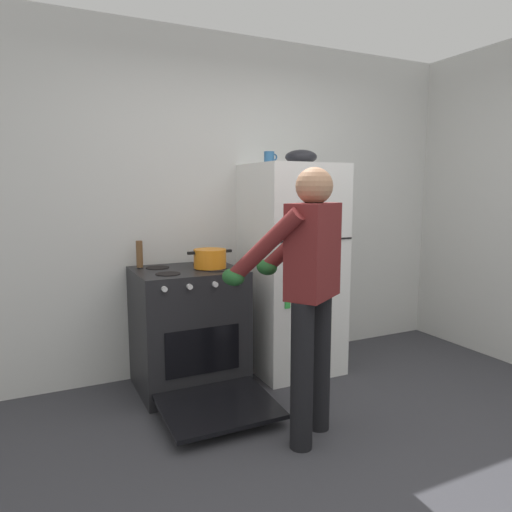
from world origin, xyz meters
TOP-DOWN VIEW (x-y plane):
  - ground at (0.00, 0.00)m, footprint 8.00×8.00m
  - kitchen_wall_back at (0.00, 1.95)m, footprint 6.00×0.10m
  - refrigerator at (0.41, 1.57)m, footprint 0.68×0.72m
  - stove_range at (-0.47, 1.55)m, footprint 0.76×1.21m
  - person_cook at (-0.07, 0.57)m, footprint 0.68×0.73m
  - red_pot at (-0.31, 1.52)m, footprint 0.34×0.24m
  - coffee_mug at (0.24, 1.62)m, footprint 0.11×0.08m
  - pepper_mill at (-0.77, 1.77)m, footprint 0.05×0.05m
  - mixing_bowl at (0.49, 1.57)m, footprint 0.25×0.25m

SIDE VIEW (x-z plane):
  - ground at x=0.00m, z-range 0.00..0.00m
  - stove_range at x=-0.47m, z-range -0.01..0.89m
  - refrigerator at x=0.41m, z-range 0.00..1.67m
  - person_cook at x=-0.07m, z-range 0.16..1.76m
  - red_pot at x=-0.31m, z-range 0.90..1.04m
  - pepper_mill at x=-0.77m, z-range 0.90..1.10m
  - kitchen_wall_back at x=0.00m, z-range 0.00..2.70m
  - coffee_mug at x=0.24m, z-range 1.67..1.77m
  - mixing_bowl at x=0.49m, z-range 1.67..1.79m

